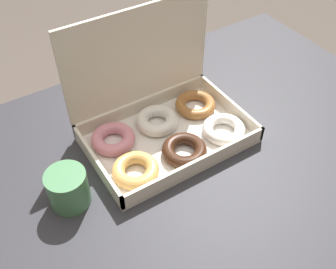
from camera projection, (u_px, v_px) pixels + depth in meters
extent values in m
cube|color=#2D2D33|center=(185.00, 157.00, 0.98)|extent=(1.30, 0.85, 0.03)
cylinder|color=#2D2D33|center=(248.00, 105.00, 1.70)|extent=(0.06, 0.06, 0.73)
cube|color=silver|center=(168.00, 139.00, 0.99)|extent=(0.40, 0.26, 0.01)
cube|color=beige|center=(197.00, 165.00, 0.90)|extent=(0.40, 0.01, 0.04)
cube|color=beige|center=(143.00, 105.00, 1.05)|extent=(0.40, 0.01, 0.04)
cube|color=beige|center=(97.00, 164.00, 0.90)|extent=(0.01, 0.26, 0.04)
cube|color=beige|center=(229.00, 106.00, 1.05)|extent=(0.01, 0.26, 0.04)
cube|color=beige|center=(138.00, 56.00, 0.95)|extent=(0.40, 0.01, 0.26)
torus|color=tan|center=(136.00, 170.00, 0.90)|extent=(0.11, 0.11, 0.03)
torus|color=#381E11|center=(184.00, 150.00, 0.94)|extent=(0.11, 0.11, 0.03)
torus|color=white|center=(223.00, 129.00, 1.00)|extent=(0.11, 0.11, 0.03)
torus|color=pink|center=(113.00, 139.00, 0.97)|extent=(0.11, 0.11, 0.03)
torus|color=white|center=(157.00, 121.00, 1.02)|extent=(0.11, 0.11, 0.03)
torus|color=#9E6633|center=(195.00, 105.00, 1.06)|extent=(0.11, 0.11, 0.03)
cylinder|color=#4C8456|center=(68.00, 188.00, 0.83)|extent=(0.09, 0.09, 0.09)
cylinder|color=black|center=(65.00, 177.00, 0.81)|extent=(0.07, 0.07, 0.01)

